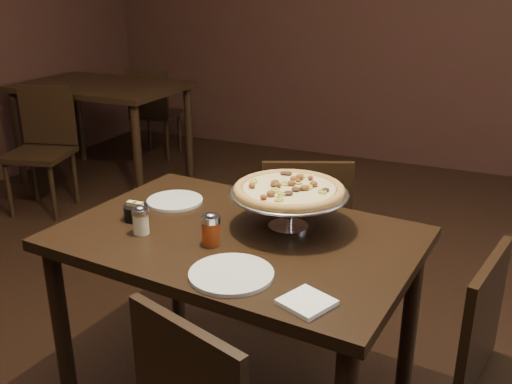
% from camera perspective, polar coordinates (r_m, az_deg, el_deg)
% --- Properties ---
extents(room, '(6.04, 7.04, 2.84)m').
position_cam_1_polar(room, '(1.72, 0.23, 14.95)').
color(room, black).
rests_on(room, ground).
extents(dining_table, '(1.27, 0.91, 0.75)m').
position_cam_1_polar(dining_table, '(2.01, -1.90, -6.72)').
color(dining_table, black).
rests_on(dining_table, ground).
extents(background_table, '(1.27, 0.85, 0.79)m').
position_cam_1_polar(background_table, '(4.73, -15.19, 9.14)').
color(background_table, black).
rests_on(background_table, ground).
extents(pizza_stand, '(0.41, 0.41, 0.17)m').
position_cam_1_polar(pizza_stand, '(1.96, 3.33, 0.18)').
color(pizza_stand, silver).
rests_on(pizza_stand, dining_table).
extents(parmesan_shaker, '(0.06, 0.06, 0.10)m').
position_cam_1_polar(parmesan_shaker, '(1.98, -11.46, -2.80)').
color(parmesan_shaker, beige).
rests_on(parmesan_shaker, dining_table).
extents(pepper_flake_shaker, '(0.06, 0.06, 0.11)m').
position_cam_1_polar(pepper_flake_shaker, '(1.87, -4.53, -3.76)').
color(pepper_flake_shaker, maroon).
rests_on(pepper_flake_shaker, dining_table).
extents(packet_caddy, '(0.09, 0.09, 0.07)m').
position_cam_1_polar(packet_caddy, '(2.11, -11.92, -1.97)').
color(packet_caddy, black).
rests_on(packet_caddy, dining_table).
extents(napkin_stack, '(0.16, 0.16, 0.01)m').
position_cam_1_polar(napkin_stack, '(1.56, 5.10, -10.92)').
color(napkin_stack, white).
rests_on(napkin_stack, dining_table).
extents(plate_left, '(0.22, 0.22, 0.01)m').
position_cam_1_polar(plate_left, '(2.25, -8.12, -0.87)').
color(plate_left, silver).
rests_on(plate_left, dining_table).
extents(plate_near, '(0.25, 0.25, 0.01)m').
position_cam_1_polar(plate_near, '(1.69, -2.49, -8.20)').
color(plate_near, silver).
rests_on(plate_near, dining_table).
extents(serving_spatula, '(0.16, 0.16, 0.02)m').
position_cam_1_polar(serving_spatula, '(1.86, 2.65, -1.09)').
color(serving_spatula, silver).
rests_on(serving_spatula, pizza_stand).
extents(chair_far, '(0.52, 0.52, 0.84)m').
position_cam_1_polar(chair_far, '(2.67, 4.82, -4.10)').
color(chair_far, black).
rests_on(chair_far, ground).
extents(chair_side, '(0.45, 0.45, 0.83)m').
position_cam_1_polar(chair_side, '(1.92, 24.25, -17.11)').
color(chair_side, black).
rests_on(chair_side, ground).
extents(bg_chair_far, '(0.45, 0.45, 0.82)m').
position_cam_1_polar(bg_chair_far, '(5.33, -10.22, 8.11)').
color(bg_chair_far, black).
rests_on(bg_chair_far, ground).
extents(bg_chair_near, '(0.50, 0.50, 0.87)m').
position_cam_1_polar(bg_chair_near, '(4.31, -20.55, 4.55)').
color(bg_chair_near, black).
rests_on(bg_chair_near, ground).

